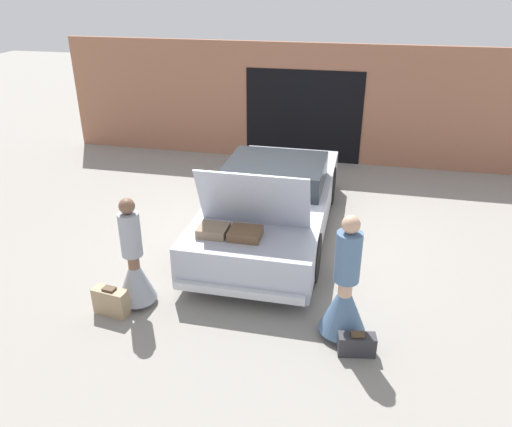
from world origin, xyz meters
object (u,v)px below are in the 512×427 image
Objects in this scene: car at (272,202)px; suitcase_beside_right_person at (357,344)px; person_right at (345,295)px; person_left at (134,267)px; suitcase_beside_left_person at (111,302)px.

suitcase_beside_right_person is at bearing -61.39° from car.
person_left is at bearing 85.14° from person_right.
car reaches higher than person_right.
car is 9.65× the size of suitcase_beside_left_person.
suitcase_beside_right_person is at bearing -1.45° from suitcase_beside_left_person.
person_right is 3.54× the size of suitcase_beside_right_person.
suitcase_beside_left_person is at bearing -119.76° from car.
person_left is 2.84m from person_right.
person_right is at bearing 4.70° from suitcase_beside_left_person.
suitcase_beside_right_person is (0.20, -0.34, -0.47)m from person_right.
person_right is at bearing 75.86° from person_left.
person_right is at bearing 120.83° from suitcase_beside_right_person.
suitcase_beside_right_person is (1.62, -2.98, -0.43)m from car.
car reaches higher than person_left.
suitcase_beside_left_person is (-3.08, -0.25, -0.41)m from person_right.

